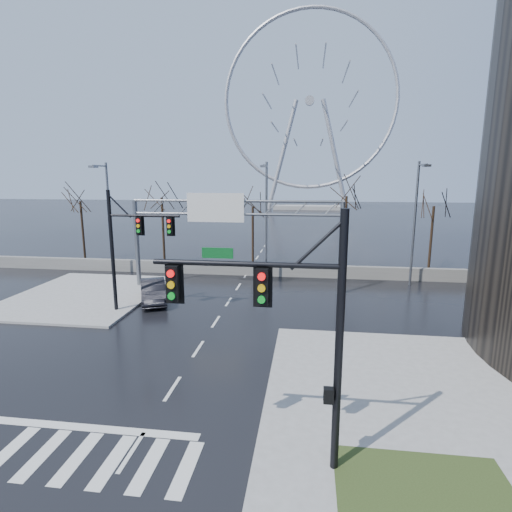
% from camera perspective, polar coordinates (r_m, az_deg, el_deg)
% --- Properties ---
extents(ground, '(260.00, 260.00, 0.00)m').
position_cam_1_polar(ground, '(18.17, -11.83, -18.03)').
color(ground, black).
rests_on(ground, ground).
extents(sidewalk_right_ext, '(12.00, 10.00, 0.15)m').
position_cam_1_polar(sidewalk_right_ext, '(19.53, 20.70, -16.11)').
color(sidewalk_right_ext, gray).
rests_on(sidewalk_right_ext, ground).
extents(sidewalk_far, '(10.00, 12.00, 0.15)m').
position_cam_1_polar(sidewalk_far, '(32.76, -23.24, -5.13)').
color(sidewalk_far, gray).
rests_on(sidewalk_far, ground).
extents(grass_strip, '(5.00, 4.00, 0.02)m').
position_cam_1_polar(grass_strip, '(13.60, 23.49, -29.42)').
color(grass_strip, '#2F3D19').
rests_on(grass_strip, sidewalk_near).
extents(barrier_wall, '(52.00, 0.50, 1.10)m').
position_cam_1_polar(barrier_wall, '(36.28, -1.45, -1.88)').
color(barrier_wall, slate).
rests_on(barrier_wall, ground).
extents(signal_mast_near, '(5.52, 0.41, 8.00)m').
position_cam_1_polar(signal_mast_near, '(11.55, 5.14, -8.81)').
color(signal_mast_near, black).
rests_on(signal_mast_near, ground).
extents(signal_mast_far, '(4.72, 0.41, 8.00)m').
position_cam_1_polar(signal_mast_far, '(26.73, -17.84, 2.16)').
color(signal_mast_far, black).
rests_on(signal_mast_far, ground).
extents(sign_gantry, '(16.36, 0.40, 7.60)m').
position_cam_1_polar(sign_gantry, '(30.64, -3.66, 4.45)').
color(sign_gantry, slate).
rests_on(sign_gantry, ground).
extents(streetlight_left, '(0.50, 2.55, 10.00)m').
position_cam_1_polar(streetlight_left, '(37.53, -20.48, 6.11)').
color(streetlight_left, slate).
rests_on(streetlight_left, ground).
extents(streetlight_mid, '(0.50, 2.55, 10.00)m').
position_cam_1_polar(streetlight_mid, '(33.36, 1.42, 6.25)').
color(streetlight_mid, slate).
rests_on(streetlight_mid, ground).
extents(streetlight_right, '(0.50, 2.55, 10.00)m').
position_cam_1_polar(streetlight_right, '(34.23, 21.92, 5.57)').
color(streetlight_right, slate).
rests_on(streetlight_right, ground).
extents(tree_far_left, '(3.50, 3.50, 7.00)m').
position_cam_1_polar(tree_far_left, '(45.57, -23.74, 6.28)').
color(tree_far_left, black).
rests_on(tree_far_left, ground).
extents(tree_left, '(3.75, 3.75, 7.50)m').
position_cam_1_polar(tree_left, '(41.14, -13.28, 7.04)').
color(tree_left, black).
rests_on(tree_left, ground).
extents(tree_center, '(3.25, 3.25, 6.50)m').
position_cam_1_polar(tree_center, '(39.94, -0.47, 6.07)').
color(tree_center, black).
rests_on(tree_center, ground).
extents(tree_right, '(3.90, 3.90, 7.80)m').
position_cam_1_polar(tree_right, '(38.62, 12.76, 7.16)').
color(tree_right, black).
rests_on(tree_right, ground).
extents(tree_far_right, '(3.40, 3.40, 6.80)m').
position_cam_1_polar(tree_far_right, '(40.68, 23.99, 5.53)').
color(tree_far_right, black).
rests_on(tree_far_right, ground).
extents(ferris_wheel, '(45.00, 6.00, 50.91)m').
position_cam_1_polar(ferris_wheel, '(111.23, 7.65, 20.19)').
color(ferris_wheel, gray).
rests_on(ferris_wheel, ground).
extents(car, '(3.44, 5.05, 1.58)m').
position_cam_1_polar(car, '(29.50, -14.46, -4.88)').
color(car, black).
rests_on(car, ground).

